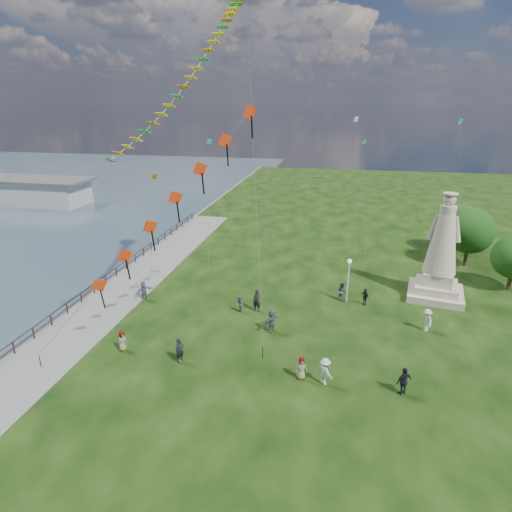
% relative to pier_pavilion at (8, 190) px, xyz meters
% --- Properties ---
extents(waterfront, '(200.00, 200.00, 1.51)m').
position_rel_pier_pavilion_xyz_m(waterfront, '(36.76, -33.01, -1.90)').
color(waterfront, '#32464C').
rests_on(waterfront, ground).
extents(pier_pavilion, '(30.00, 8.00, 4.40)m').
position_rel_pier_pavilion_xyz_m(pier_pavilion, '(0.00, 0.00, 0.00)').
color(pier_pavilion, '#A0A09B').
rests_on(pier_pavilion, ground).
extents(statue, '(5.31, 5.31, 9.34)m').
position_rel_pier_pavilion_xyz_m(statue, '(65.69, -26.39, 1.69)').
color(statue, tan).
rests_on(statue, ground).
extents(lamppost, '(0.37, 0.37, 3.99)m').
position_rel_pier_pavilion_xyz_m(lamppost, '(58.00, -29.10, 1.03)').
color(lamppost, silver).
rests_on(lamppost, ground).
extents(tree_row, '(6.77, 14.24, 6.21)m').
position_rel_pier_pavilion_xyz_m(tree_row, '(70.81, -17.77, 1.72)').
color(tree_row, '#382314').
rests_on(tree_row, ground).
extents(person_0, '(0.71, 0.75, 1.72)m').
position_rel_pier_pavilion_xyz_m(person_0, '(47.15, -40.44, -0.98)').
color(person_0, black).
rests_on(person_0, ground).
extents(person_1, '(0.75, 0.83, 1.45)m').
position_rel_pier_pavilion_xyz_m(person_1, '(49.37, -32.80, -1.11)').
color(person_1, '#595960').
rests_on(person_1, ground).
extents(person_2, '(1.26, 1.19, 1.78)m').
position_rel_pier_pavilion_xyz_m(person_2, '(56.73, -40.94, -0.95)').
color(person_2, silver).
rests_on(person_2, ground).
extents(person_3, '(1.18, 1.04, 1.80)m').
position_rel_pier_pavilion_xyz_m(person_3, '(61.35, -40.99, -0.94)').
color(person_3, black).
rests_on(person_3, ground).
extents(person_4, '(0.84, 0.64, 1.53)m').
position_rel_pier_pavilion_xyz_m(person_4, '(55.26, -40.72, -1.08)').
color(person_4, '#595960').
rests_on(person_4, ground).
extents(person_5, '(1.42, 1.70, 1.71)m').
position_rel_pier_pavilion_xyz_m(person_5, '(40.65, -32.16, -0.99)').
color(person_5, '#595960').
rests_on(person_5, ground).
extents(person_6, '(0.74, 0.53, 1.90)m').
position_rel_pier_pavilion_xyz_m(person_6, '(50.73, -32.30, -0.89)').
color(person_6, black).
rests_on(person_6, ground).
extents(person_7, '(0.97, 0.90, 1.71)m').
position_rel_pier_pavilion_xyz_m(person_7, '(57.52, -28.75, -0.99)').
color(person_7, '#595960').
rests_on(person_7, ground).
extents(person_8, '(1.00, 1.30, 1.80)m').
position_rel_pier_pavilion_xyz_m(person_8, '(63.90, -32.86, -0.94)').
color(person_8, silver).
rests_on(person_8, ground).
extents(person_9, '(0.91, 0.94, 1.48)m').
position_rel_pier_pavilion_xyz_m(person_9, '(59.49, -29.24, -1.10)').
color(person_9, black).
rests_on(person_9, ground).
extents(person_10, '(0.63, 0.82, 1.48)m').
position_rel_pier_pavilion_xyz_m(person_10, '(42.76, -39.99, -1.10)').
color(person_10, '#595960').
rests_on(person_10, ground).
extents(person_11, '(1.50, 1.84, 1.83)m').
position_rel_pier_pavilion_xyz_m(person_11, '(52.46, -35.35, -0.92)').
color(person_11, '#595960').
rests_on(person_11, ground).
extents(red_kite_train, '(12.52, 9.35, 16.22)m').
position_rel_pier_pavilion_xyz_m(red_kite_train, '(46.08, -37.37, 8.24)').
color(red_kite_train, black).
rests_on(red_kite_train, ground).
extents(small_kites, '(29.70, 17.63, 28.86)m').
position_rel_pier_pavilion_xyz_m(small_kites, '(52.69, -18.44, 12.35)').
color(small_kites, teal).
rests_on(small_kites, ground).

